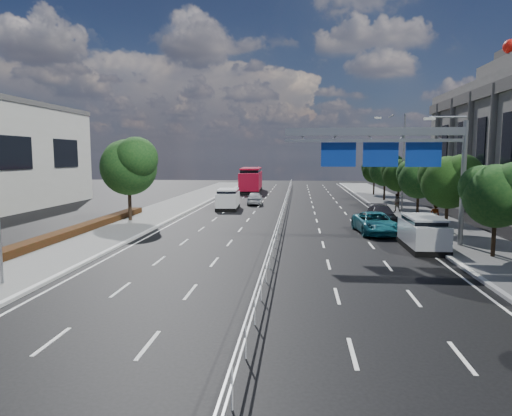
{
  "coord_description": "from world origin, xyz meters",
  "views": [
    {
      "loc": [
        1.33,
        -16.81,
        5.23
      ],
      "look_at": [
        -0.99,
        7.75,
        2.4
      ],
      "focal_mm": 32.0,
      "sensor_mm": 36.0,
      "label": 1
    }
  ],
  "objects_px": {
    "parked_car_teal": "(375,223)",
    "pedestrian_a": "(435,216)",
    "near_car_silver": "(255,198)",
    "red_bus": "(251,179)",
    "pedestrian_b": "(396,202)",
    "white_minivan": "(228,199)",
    "silver_minivan": "(423,233)",
    "near_car_dark": "(248,187)",
    "overhead_gantry": "(394,149)",
    "parked_car_dark": "(381,215)"
  },
  "relations": [
    {
      "from": "silver_minivan",
      "to": "pedestrian_a",
      "type": "relative_size",
      "value": 2.58
    },
    {
      "from": "overhead_gantry",
      "to": "white_minivan",
      "type": "distance_m",
      "value": 21.62
    },
    {
      "from": "red_bus",
      "to": "silver_minivan",
      "type": "height_order",
      "value": "red_bus"
    },
    {
      "from": "overhead_gantry",
      "to": "near_car_silver",
      "type": "bearing_deg",
      "value": 114.79
    },
    {
      "from": "near_car_silver",
      "to": "pedestrian_b",
      "type": "relative_size",
      "value": 2.51
    },
    {
      "from": "red_bus",
      "to": "pedestrian_a",
      "type": "xyz_separation_m",
      "value": [
        16.48,
        -32.98,
        -0.82
      ]
    },
    {
      "from": "overhead_gantry",
      "to": "near_car_silver",
      "type": "distance_m",
      "value": 24.66
    },
    {
      "from": "parked_car_teal",
      "to": "parked_car_dark",
      "type": "bearing_deg",
      "value": 70.26
    },
    {
      "from": "overhead_gantry",
      "to": "white_minivan",
      "type": "xyz_separation_m",
      "value": [
        -12.32,
        17.16,
        -4.62
      ]
    },
    {
      "from": "parked_car_teal",
      "to": "pedestrian_b",
      "type": "xyz_separation_m",
      "value": [
        3.8,
        11.71,
        0.24
      ]
    },
    {
      "from": "parked_car_dark",
      "to": "near_car_silver",
      "type": "bearing_deg",
      "value": 130.43
    },
    {
      "from": "overhead_gantry",
      "to": "silver_minivan",
      "type": "relative_size",
      "value": 2.28
    },
    {
      "from": "silver_minivan",
      "to": "parked_car_teal",
      "type": "height_order",
      "value": "silver_minivan"
    },
    {
      "from": "near_car_dark",
      "to": "parked_car_dark",
      "type": "distance_m",
      "value": 34.31
    },
    {
      "from": "parked_car_teal",
      "to": "pedestrian_a",
      "type": "distance_m",
      "value": 4.73
    },
    {
      "from": "white_minivan",
      "to": "parked_car_teal",
      "type": "distance_m",
      "value": 17.69
    },
    {
      "from": "parked_car_teal",
      "to": "pedestrian_a",
      "type": "relative_size",
      "value": 2.94
    },
    {
      "from": "near_car_dark",
      "to": "parked_car_dark",
      "type": "xyz_separation_m",
      "value": [
        13.98,
        -31.34,
        0.01
      ]
    },
    {
      "from": "near_car_silver",
      "to": "pedestrian_b",
      "type": "bearing_deg",
      "value": 152.1
    },
    {
      "from": "white_minivan",
      "to": "parked_car_teal",
      "type": "bearing_deg",
      "value": -49.93
    },
    {
      "from": "near_car_silver",
      "to": "pedestrian_a",
      "type": "xyz_separation_m",
      "value": [
        14.28,
        -15.97,
        0.32
      ]
    },
    {
      "from": "silver_minivan",
      "to": "pedestrian_b",
      "type": "relative_size",
      "value": 2.78
    },
    {
      "from": "white_minivan",
      "to": "silver_minivan",
      "type": "height_order",
      "value": "white_minivan"
    },
    {
      "from": "pedestrian_b",
      "to": "silver_minivan",
      "type": "bearing_deg",
      "value": 87.68
    },
    {
      "from": "overhead_gantry",
      "to": "red_bus",
      "type": "distance_m",
      "value": 41.03
    },
    {
      "from": "parked_car_teal",
      "to": "pedestrian_b",
      "type": "relative_size",
      "value": 3.16
    },
    {
      "from": "overhead_gantry",
      "to": "near_car_silver",
      "type": "relative_size",
      "value": 2.52
    },
    {
      "from": "overhead_gantry",
      "to": "red_bus",
      "type": "xyz_separation_m",
      "value": [
        -12.33,
        38.95,
        -3.77
      ]
    },
    {
      "from": "silver_minivan",
      "to": "near_car_dark",
      "type": "bearing_deg",
      "value": 109.46
    },
    {
      "from": "red_bus",
      "to": "near_car_silver",
      "type": "xyz_separation_m",
      "value": [
        2.2,
        -17.01,
        -1.14
      ]
    },
    {
      "from": "parked_car_dark",
      "to": "silver_minivan",
      "type": "bearing_deg",
      "value": -86.78
    },
    {
      "from": "white_minivan",
      "to": "pedestrian_a",
      "type": "xyz_separation_m",
      "value": [
        16.47,
        -11.18,
        0.02
      ]
    },
    {
      "from": "pedestrian_a",
      "to": "pedestrian_b",
      "type": "distance_m",
      "value": 9.99
    },
    {
      "from": "white_minivan",
      "to": "near_car_silver",
      "type": "bearing_deg",
      "value": 62.44
    },
    {
      "from": "white_minivan",
      "to": "pedestrian_a",
      "type": "height_order",
      "value": "white_minivan"
    },
    {
      "from": "pedestrian_b",
      "to": "white_minivan",
      "type": "bearing_deg",
      "value": 0.12
    },
    {
      "from": "overhead_gantry",
      "to": "pedestrian_a",
      "type": "xyz_separation_m",
      "value": [
        4.15,
        5.97,
        -4.6
      ]
    },
    {
      "from": "near_car_dark",
      "to": "white_minivan",
      "type": "bearing_deg",
      "value": 93.51
    },
    {
      "from": "overhead_gantry",
      "to": "silver_minivan",
      "type": "bearing_deg",
      "value": -28.0
    },
    {
      "from": "parked_car_dark",
      "to": "pedestrian_a",
      "type": "xyz_separation_m",
      "value": [
        3.16,
        -2.97,
        0.32
      ]
    },
    {
      "from": "near_car_silver",
      "to": "parked_car_dark",
      "type": "distance_m",
      "value": 17.1
    },
    {
      "from": "red_bus",
      "to": "parked_car_dark",
      "type": "xyz_separation_m",
      "value": [
        13.32,
        -30.0,
        -1.14
      ]
    },
    {
      "from": "overhead_gantry",
      "to": "silver_minivan",
      "type": "height_order",
      "value": "overhead_gantry"
    },
    {
      "from": "parked_car_teal",
      "to": "pedestrian_b",
      "type": "height_order",
      "value": "pedestrian_b"
    },
    {
      "from": "silver_minivan",
      "to": "parked_car_dark",
      "type": "relative_size",
      "value": 0.95
    },
    {
      "from": "parked_car_teal",
      "to": "parked_car_dark",
      "type": "distance_m",
      "value": 4.87
    },
    {
      "from": "red_bus",
      "to": "near_car_dark",
      "type": "xyz_separation_m",
      "value": [
        -0.67,
        1.33,
        -1.15
      ]
    },
    {
      "from": "overhead_gantry",
      "to": "near_car_dark",
      "type": "xyz_separation_m",
      "value": [
        -13.0,
        40.28,
        -4.93
      ]
    },
    {
      "from": "white_minivan",
      "to": "silver_minivan",
      "type": "xyz_separation_m",
      "value": [
        13.88,
        -17.99,
        -0.07
      ]
    },
    {
      "from": "parked_car_teal",
      "to": "near_car_silver",
      "type": "bearing_deg",
      "value": 114.08
    }
  ]
}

